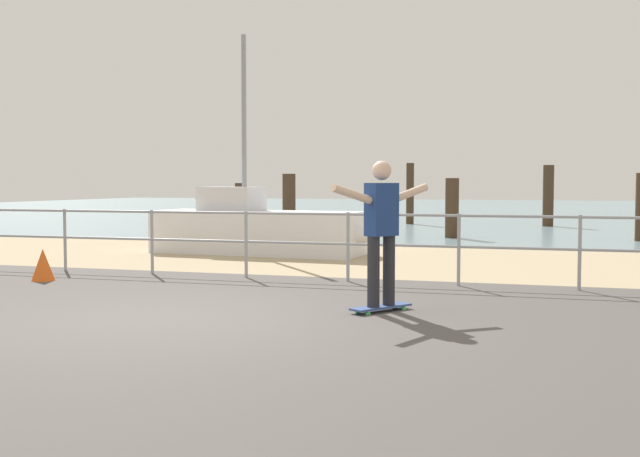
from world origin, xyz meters
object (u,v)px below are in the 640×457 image
at_px(sailboat, 265,230).
at_px(traffic_cone, 43,265).
at_px(skateboard, 381,307).
at_px(skateboarder, 381,224).

height_order(sailboat, traffic_cone, sailboat).
distance_m(sailboat, skateboard, 7.46).
bearing_deg(traffic_cone, sailboat, 73.05).
relative_size(skateboard, skateboarder, 0.47).
bearing_deg(skateboard, skateboarder, -165.96).
bearing_deg(sailboat, skateboarder, -58.48).
height_order(skateboard, skateboarder, skateboarder).
relative_size(sailboat, traffic_cone, 10.04).
bearing_deg(skateboard, traffic_cone, 167.27).
height_order(sailboat, skateboard, sailboat).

